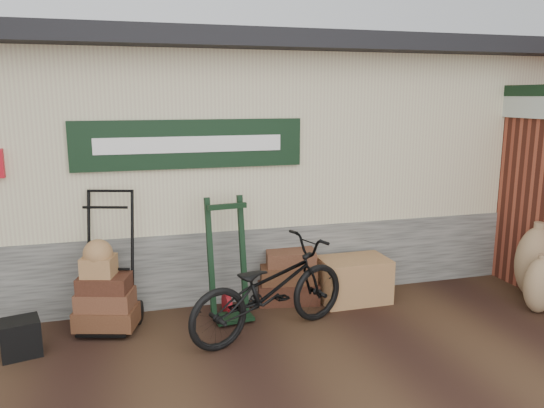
# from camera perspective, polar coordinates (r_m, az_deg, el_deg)

# --- Properties ---
(ground) EXTENTS (80.00, 80.00, 0.00)m
(ground) POSITION_cam_1_polar(r_m,az_deg,el_deg) (5.72, -3.86, -14.22)
(ground) COLOR black
(ground) RESTS_ON ground
(station_building) EXTENTS (14.40, 4.10, 3.20)m
(station_building) POSITION_cam_1_polar(r_m,az_deg,el_deg) (7.90, -8.19, 5.12)
(station_building) COLOR #4C4C47
(station_building) RESTS_ON ground
(brick_outbuilding) EXTENTS (1.71, 4.51, 2.62)m
(brick_outbuilding) POSITION_cam_1_polar(r_m,az_deg,el_deg) (8.55, 26.57, 2.39)
(brick_outbuilding) COLOR maroon
(brick_outbuilding) RESTS_ON ground
(porter_trolley) EXTENTS (0.89, 0.77, 1.52)m
(porter_trolley) POSITION_cam_1_polar(r_m,az_deg,el_deg) (5.99, -17.18, -5.70)
(porter_trolley) COLOR black
(porter_trolley) RESTS_ON ground
(green_barrow) EXTENTS (0.55, 0.48, 1.38)m
(green_barrow) POSITION_cam_1_polar(r_m,az_deg,el_deg) (6.00, -4.74, -5.91)
(green_barrow) COLOR black
(green_barrow) RESTS_ON ground
(suitcase_stack) EXTENTS (0.81, 0.59, 0.65)m
(suitcase_stack) POSITION_cam_1_polar(r_m,az_deg,el_deg) (6.55, 1.72, -7.69)
(suitcase_stack) COLOR #381D12
(suitcase_stack) RESTS_ON ground
(wicker_hamper) EXTENTS (0.83, 0.55, 0.54)m
(wicker_hamper) POSITION_cam_1_polar(r_m,az_deg,el_deg) (6.65, 8.78, -8.04)
(wicker_hamper) COLOR brown
(wicker_hamper) RESTS_ON ground
(black_trunk) EXTENTS (0.42, 0.39, 0.36)m
(black_trunk) POSITION_cam_1_polar(r_m,az_deg,el_deg) (5.85, -25.44, -12.85)
(black_trunk) COLOR black
(black_trunk) RESTS_ON ground
(bicycle) EXTENTS (1.28, 2.03, 1.12)m
(bicycle) POSITION_cam_1_polar(r_m,az_deg,el_deg) (5.60, -0.23, -8.57)
(bicycle) COLOR black
(bicycle) RESTS_ON ground
(burlap_sack_left) EXTENTS (0.70, 0.65, 0.91)m
(burlap_sack_left) POSITION_cam_1_polar(r_m,az_deg,el_deg) (7.39, 26.53, -5.64)
(burlap_sack_left) COLOR #876349
(burlap_sack_left) RESTS_ON ground
(burlap_sack_right) EXTENTS (0.52, 0.48, 0.66)m
(burlap_sack_right) POSITION_cam_1_polar(r_m,az_deg,el_deg) (6.95, 26.85, -7.81)
(burlap_sack_right) COLOR #876349
(burlap_sack_right) RESTS_ON ground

